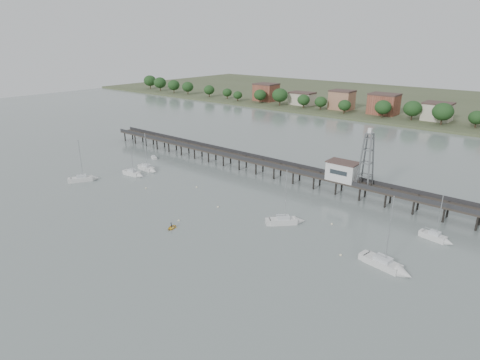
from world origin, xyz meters
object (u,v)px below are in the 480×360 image
at_px(sailboat_a, 135,174).
at_px(sailboat_b, 149,169).
at_px(lattice_tower, 367,160).
at_px(sailboat_d, 390,267).
at_px(yellow_dinghy, 172,228).
at_px(sailboat_e, 438,238).
at_px(pier, 268,164).
at_px(sailboat_c, 289,221).
at_px(sailboat_f, 87,179).
at_px(white_tender, 154,158).

distance_m(sailboat_a, sailboat_b, 6.01).
bearing_deg(sailboat_a, lattice_tower, 16.68).
relative_size(sailboat_a, sailboat_d, 0.80).
distance_m(sailboat_a, yellow_dinghy, 41.03).
height_order(sailboat_e, sailboat_b, sailboat_b).
distance_m(pier, sailboat_b, 39.18).
height_order(pier, sailboat_b, sailboat_b).
bearing_deg(sailboat_c, pier, 87.54).
xyz_separation_m(sailboat_e, sailboat_b, (-86.53, -8.78, -0.01)).
height_order(pier, sailboat_a, sailboat_a).
relative_size(lattice_tower, sailboat_c, 1.10).
xyz_separation_m(sailboat_c, sailboat_d, (25.72, -4.87, -0.01)).
xyz_separation_m(pier, sailboat_e, (53.87, -12.62, -3.14)).
relative_size(pier, sailboat_f, 11.01).
bearing_deg(lattice_tower, sailboat_f, -150.95).
bearing_deg(white_tender, sailboat_c, 9.81).
distance_m(pier, white_tender, 44.25).
bearing_deg(sailboat_f, sailboat_d, -53.30).
height_order(pier, sailboat_d, sailboat_d).
distance_m(white_tender, yellow_dinghy, 58.40).
distance_m(sailboat_c, sailboat_d, 26.18).
height_order(sailboat_b, sailboat_f, sailboat_f).
height_order(lattice_tower, sailboat_e, lattice_tower).
bearing_deg(sailboat_c, sailboat_e, -22.24).
bearing_deg(yellow_dinghy, sailboat_b, 132.61).
distance_m(pier, sailboat_c, 35.44).
distance_m(lattice_tower, sailboat_d, 37.18).
relative_size(lattice_tower, yellow_dinghy, 5.70).
bearing_deg(sailboat_b, pier, 36.82).
distance_m(pier, sailboat_d, 58.66).
height_order(pier, lattice_tower, lattice_tower).
distance_m(sailboat_e, sailboat_a, 87.23).
relative_size(sailboat_b, white_tender, 3.92).
relative_size(sailboat_b, yellow_dinghy, 4.83).
distance_m(sailboat_a, white_tender, 19.34).
height_order(pier, sailboat_f, sailboat_f).
bearing_deg(sailboat_c, sailboat_f, 146.35).
distance_m(sailboat_e, sailboat_b, 86.98).
bearing_deg(white_tender, yellow_dinghy, -13.35).
bearing_deg(lattice_tower, sailboat_c, -105.71).
height_order(lattice_tower, sailboat_d, lattice_tower).
bearing_deg(yellow_dinghy, pier, 80.95).
xyz_separation_m(lattice_tower, sailboat_e, (22.37, -12.62, -10.45)).
distance_m(sailboat_b, sailboat_f, 19.54).
bearing_deg(pier, sailboat_a, -139.52).
relative_size(pier, sailboat_b, 11.41).
bearing_deg(sailboat_b, sailboat_c, -0.64).
distance_m(sailboat_b, yellow_dinghy, 44.40).
bearing_deg(sailboat_d, sailboat_f, -164.27).
distance_m(sailboat_b, white_tender, 14.30).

